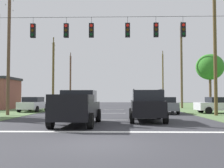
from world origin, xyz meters
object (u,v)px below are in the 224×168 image
distant_car_oncoming (33,104)px  utility_pole_far_right (182,65)px  distant_car_far_parked (165,105)px  utility_pole_distant_left (70,79)px  utility_pole_near_left (163,78)px  utility_pole_far_left (9,50)px  distant_car_crossing_white (219,105)px  utility_pole_distant_right (53,74)px  tree_roadside_left (210,67)px  overhead_signal_span (112,56)px  pickup_truck (77,108)px  utility_pole_mid_right (215,51)px  suv_black (147,105)px

distant_car_oncoming → utility_pole_far_right: (17.07, 7.85, 4.92)m
distant_car_far_parked → utility_pole_distant_left: (-13.52, 25.15, 3.95)m
utility_pole_near_left → utility_pole_far_left: bearing=-122.3°
distant_car_crossing_white → utility_pole_distant_right: size_ratio=0.45×
distant_car_crossing_white → utility_pole_near_left: (-1.23, 24.62, 4.09)m
distant_car_oncoming → tree_roadside_left: (20.56, 7.20, 4.53)m
overhead_signal_span → distant_car_far_parked: size_ratio=3.67×
utility_pole_near_left → tree_roadside_left: (3.59, -15.17, 0.44)m
utility_pole_far_right → utility_pole_far_left: 21.89m
utility_pole_near_left → utility_pole_far_left: 32.65m
overhead_signal_span → utility_pole_distant_right: utility_pole_distant_right is taller
utility_pole_far_right → utility_pole_distant_left: utility_pole_far_right is taller
overhead_signal_span → utility_pole_near_left: bearing=75.0°
distant_car_oncoming → utility_pole_near_left: utility_pole_near_left is taller
utility_pole_far_right → pickup_truck: bearing=-117.6°
distant_car_oncoming → utility_pole_mid_right: utility_pole_mid_right is taller
distant_car_oncoming → utility_pole_distant_left: bearing=90.9°
utility_pole_distant_right → utility_pole_distant_left: 13.58m
suv_black → utility_pole_far_right: 19.68m
overhead_signal_span → pickup_truck: bearing=-124.9°
overhead_signal_span → utility_pole_near_left: utility_pole_near_left is taller
distant_car_oncoming → distant_car_far_parked: (13.17, -2.35, 0.00)m
distant_car_oncoming → distant_car_far_parked: 13.38m
overhead_signal_span → distant_car_far_parked: bearing=56.9°
overhead_signal_span → utility_pole_far_left: size_ratio=1.46×
distant_car_crossing_white → utility_pole_mid_right: (-1.38, -3.02, 4.59)m
distant_car_oncoming → utility_pole_far_left: bearing=-95.4°
distant_car_oncoming → distant_car_far_parked: same height
overhead_signal_span → distant_car_oncoming: 13.30m
suv_black → utility_pole_distant_right: size_ratio=0.50×
distant_car_oncoming → tree_roadside_left: bearing=19.3°
utility_pole_far_left → utility_pole_distant_right: bearing=89.0°
pickup_truck → distant_car_crossing_white: pickup_truck is taller
distant_car_oncoming → overhead_signal_span: bearing=-49.3°
utility_pole_mid_right → utility_pole_far_left: utility_pole_mid_right is taller
utility_pole_far_right → tree_roadside_left: (3.48, -0.65, -0.39)m
distant_car_far_parked → utility_pole_mid_right: size_ratio=0.39×
utility_pole_distant_right → utility_pole_distant_left: utility_pole_distant_left is taller
distant_car_crossing_white → utility_pole_near_left: size_ratio=0.44×
pickup_truck → utility_pole_mid_right: size_ratio=0.49×
utility_pole_far_right → distant_car_oncoming: bearing=-155.3°
distant_car_crossing_white → pickup_truck: bearing=-139.0°
utility_pole_mid_right → tree_roadside_left: size_ratio=1.59×
utility_pole_far_left → utility_pole_distant_left: utility_pole_far_left is taller
overhead_signal_span → tree_roadside_left: 20.89m
utility_pole_mid_right → utility_pole_far_left: 17.31m
pickup_truck → suv_black: (4.13, 2.24, 0.09)m
utility_pole_distant_right → tree_roadside_left: utility_pole_distant_right is taller
distant_car_crossing_white → distant_car_oncoming: same height
distant_car_far_parked → utility_pole_far_left: utility_pole_far_left is taller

